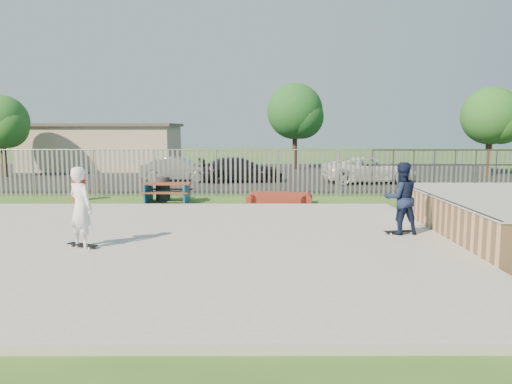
{
  "coord_description": "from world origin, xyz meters",
  "views": [
    {
      "loc": [
        2.66,
        -12.11,
        2.93
      ],
      "look_at": [
        2.68,
        2.0,
        1.1
      ],
      "focal_mm": 35.0,
      "sensor_mm": 36.0,
      "label": 1
    }
  ],
  "objects_px": {
    "trash_bin_grey": "(163,189)",
    "tree_right": "(491,116)",
    "car_dark": "(241,170)",
    "car_white": "(369,170)",
    "funbox": "(280,198)",
    "picnic_table": "(167,192)",
    "skater_navy": "(401,198)",
    "skater_white": "(81,207)",
    "tree_mid": "(295,112)",
    "car_silver": "(178,169)",
    "trash_bin_red": "(78,189)",
    "tree_left": "(2,122)"
  },
  "relations": [
    {
      "from": "trash_bin_grey",
      "to": "skater_white",
      "type": "bearing_deg",
      "value": -92.15
    },
    {
      "from": "funbox",
      "to": "car_silver",
      "type": "bearing_deg",
      "value": 130.25
    },
    {
      "from": "car_white",
      "to": "skater_navy",
      "type": "xyz_separation_m",
      "value": [
        -2.23,
        -13.35,
        0.39
      ]
    },
    {
      "from": "car_dark",
      "to": "car_white",
      "type": "bearing_deg",
      "value": -103.31
    },
    {
      "from": "funbox",
      "to": "skater_white",
      "type": "relative_size",
      "value": 1.16
    },
    {
      "from": "skater_white",
      "to": "tree_left",
      "type": "bearing_deg",
      "value": -23.63
    },
    {
      "from": "tree_mid",
      "to": "tree_right",
      "type": "bearing_deg",
      "value": -22.13
    },
    {
      "from": "car_dark",
      "to": "funbox",
      "type": "bearing_deg",
      "value": -176.05
    },
    {
      "from": "skater_navy",
      "to": "tree_mid",
      "type": "bearing_deg",
      "value": -96.78
    },
    {
      "from": "trash_bin_grey",
      "to": "car_silver",
      "type": "height_order",
      "value": "car_silver"
    },
    {
      "from": "picnic_table",
      "to": "car_dark",
      "type": "xyz_separation_m",
      "value": [
        2.68,
        7.34,
        0.29
      ]
    },
    {
      "from": "funbox",
      "to": "trash_bin_red",
      "type": "relative_size",
      "value": 2.48
    },
    {
      "from": "trash_bin_red",
      "to": "car_silver",
      "type": "xyz_separation_m",
      "value": [
        2.95,
        6.94,
        0.24
      ]
    },
    {
      "from": "car_silver",
      "to": "tree_right",
      "type": "bearing_deg",
      "value": -74.62
    },
    {
      "from": "car_white",
      "to": "tree_mid",
      "type": "bearing_deg",
      "value": 13.94
    },
    {
      "from": "trash_bin_grey",
      "to": "car_white",
      "type": "relative_size",
      "value": 0.19
    },
    {
      "from": "funbox",
      "to": "tree_mid",
      "type": "xyz_separation_m",
      "value": [
        1.83,
        15.97,
        3.81
      ]
    },
    {
      "from": "trash_bin_grey",
      "to": "tree_right",
      "type": "relative_size",
      "value": 0.18
    },
    {
      "from": "tree_right",
      "to": "skater_navy",
      "type": "distance_m",
      "value": 20.49
    },
    {
      "from": "tree_left",
      "to": "skater_navy",
      "type": "distance_m",
      "value": 25.1
    },
    {
      "from": "car_silver",
      "to": "car_white",
      "type": "distance_m",
      "value": 10.25
    },
    {
      "from": "car_silver",
      "to": "car_dark",
      "type": "height_order",
      "value": "car_silver"
    },
    {
      "from": "tree_right",
      "to": "skater_navy",
      "type": "relative_size",
      "value": 2.84
    },
    {
      "from": "tree_right",
      "to": "skater_navy",
      "type": "bearing_deg",
      "value": -120.75
    },
    {
      "from": "trash_bin_grey",
      "to": "car_silver",
      "type": "relative_size",
      "value": 0.24
    },
    {
      "from": "funbox",
      "to": "picnic_table",
      "type": "bearing_deg",
      "value": -178.31
    },
    {
      "from": "car_silver",
      "to": "car_white",
      "type": "xyz_separation_m",
      "value": [
        10.23,
        -0.7,
        0.03
      ]
    },
    {
      "from": "tree_right",
      "to": "tree_mid",
      "type": "bearing_deg",
      "value": 157.87
    },
    {
      "from": "car_silver",
      "to": "tree_mid",
      "type": "distance_m",
      "value": 11.17
    },
    {
      "from": "funbox",
      "to": "car_silver",
      "type": "xyz_separation_m",
      "value": [
        -5.14,
        7.89,
        0.47
      ]
    },
    {
      "from": "car_white",
      "to": "tree_left",
      "type": "height_order",
      "value": "tree_left"
    },
    {
      "from": "trash_bin_grey",
      "to": "tree_left",
      "type": "xyz_separation_m",
      "value": [
        -11.15,
        9.57,
        2.76
      ]
    },
    {
      "from": "trash_bin_red",
      "to": "tree_right",
      "type": "bearing_deg",
      "value": 25.88
    },
    {
      "from": "car_white",
      "to": "tree_right",
      "type": "bearing_deg",
      "value": -69.68
    },
    {
      "from": "funbox",
      "to": "trash_bin_red",
      "type": "bearing_deg",
      "value": -179.53
    },
    {
      "from": "tree_mid",
      "to": "tree_right",
      "type": "height_order",
      "value": "tree_mid"
    },
    {
      "from": "funbox",
      "to": "car_white",
      "type": "height_order",
      "value": "car_white"
    },
    {
      "from": "picnic_table",
      "to": "car_white",
      "type": "xyz_separation_m",
      "value": [
        9.49,
        6.77,
        0.31
      ]
    },
    {
      "from": "funbox",
      "to": "trash_bin_grey",
      "type": "relative_size",
      "value": 2.3
    },
    {
      "from": "funbox",
      "to": "car_white",
      "type": "relative_size",
      "value": 0.45
    },
    {
      "from": "car_silver",
      "to": "picnic_table",
      "type": "bearing_deg",
      "value": -169.51
    },
    {
      "from": "car_dark",
      "to": "tree_mid",
      "type": "distance_m",
      "value": 9.54
    },
    {
      "from": "car_white",
      "to": "tree_right",
      "type": "relative_size",
      "value": 0.92
    },
    {
      "from": "funbox",
      "to": "car_white",
      "type": "xyz_separation_m",
      "value": [
        5.09,
        7.19,
        0.5
      ]
    },
    {
      "from": "car_white",
      "to": "skater_white",
      "type": "distance_m",
      "value": 17.94
    },
    {
      "from": "tree_right",
      "to": "car_silver",
      "type": "bearing_deg",
      "value": -169.47
    },
    {
      "from": "funbox",
      "to": "tree_mid",
      "type": "height_order",
      "value": "tree_mid"
    },
    {
      "from": "tree_left",
      "to": "skater_navy",
      "type": "bearing_deg",
      "value": -41.66
    },
    {
      "from": "trash_bin_grey",
      "to": "tree_right",
      "type": "bearing_deg",
      "value": 30.18
    },
    {
      "from": "car_silver",
      "to": "tree_right",
      "type": "xyz_separation_m",
      "value": [
        18.4,
        3.42,
        2.93
      ]
    }
  ]
}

